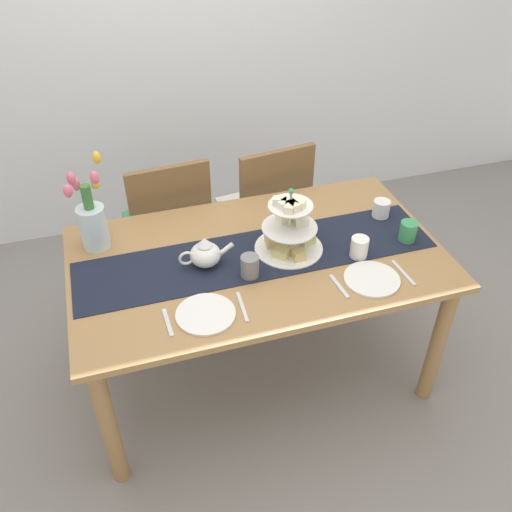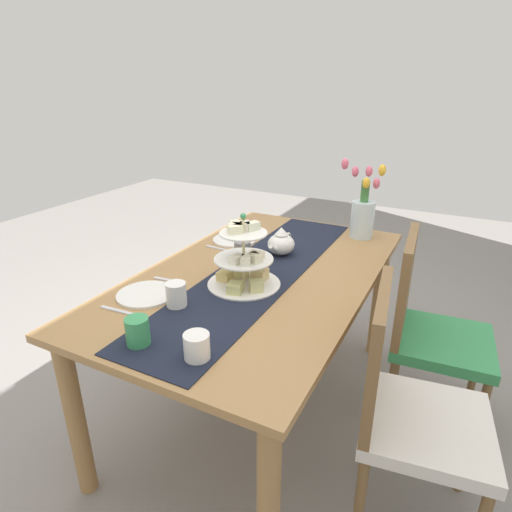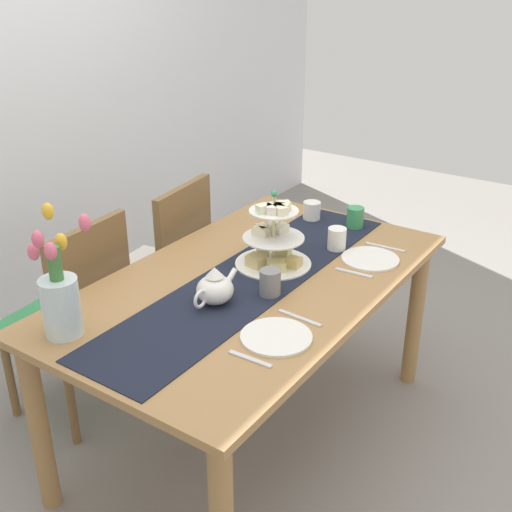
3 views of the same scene
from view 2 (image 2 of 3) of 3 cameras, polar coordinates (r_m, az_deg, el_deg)
The scene contains 18 objects.
ground_plane at distance 2.29m, azimuth 0.43°, elevation -19.22°, with size 8.00×8.00×0.00m, color gray.
dining_table at distance 1.93m, azimuth 0.49°, elevation -4.92°, with size 1.60×0.94×0.74m.
chair_left at distance 2.08m, azimuth 21.85°, elevation -8.59°, with size 0.45×0.45×0.91m.
chair_right at distance 1.62m, azimuth 19.40°, elevation -18.08°, with size 0.47×0.47×0.91m.
table_runner at distance 1.88m, azimuth 0.60°, elevation -2.13°, with size 1.56×0.35×0.00m, color black.
tiered_cake_stand at distance 1.72m, azimuth -1.61°, elevation -0.94°, with size 0.30×0.30×0.30m.
teapot at distance 2.05m, azimuth 3.37°, elevation 1.71°, with size 0.24×0.13×0.14m.
tulip_vase at distance 2.33m, azimuth 14.03°, elevation 5.65°, with size 0.17×0.23×0.42m.
cream_jug at distance 1.32m, azimuth -7.89°, elevation -11.88°, with size 0.08×0.08×0.09m, color white.
dinner_plate_left at distance 2.25m, azimuth -2.85°, elevation 2.19°, with size 0.23×0.23×0.01m, color white.
fork_left at distance 2.37m, azimuth -1.11°, elevation 3.22°, with size 0.02×0.15×0.01m, color silver.
knife_left at distance 2.14m, azimuth -4.78°, elevation 0.94°, with size 0.01×0.17×0.01m, color silver.
dinner_plate_right at distance 1.74m, azimuth -14.40°, elevation -4.96°, with size 0.23×0.23×0.01m, color white.
fork_right at distance 1.83m, azimuth -11.46°, elevation -3.21°, with size 0.02×0.15×0.01m, color silver.
knife_right at distance 1.65m, azimuth -17.69°, elevation -7.01°, with size 0.01×0.17×0.01m, color silver.
mug_grey at distance 1.97m, azimuth -1.82°, elevation 0.64°, with size 0.08×0.08×0.10m, color slate.
mug_white_text at distance 1.61m, azimuth -10.57°, elevation -5.11°, with size 0.08×0.08×0.10m, color white.
mug_orange at distance 1.42m, azimuth -15.49°, elevation -9.68°, with size 0.08×0.08×0.10m, color #389356.
Camera 2 is at (1.53, 0.77, 1.52)m, focal length 30.04 mm.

